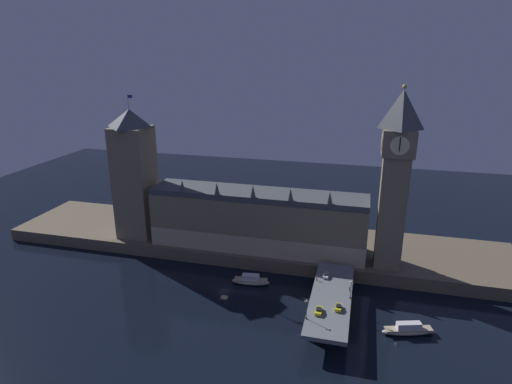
# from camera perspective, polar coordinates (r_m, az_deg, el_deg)

# --- Properties ---
(ground_plane) EXTENTS (400.00, 400.00, 0.00)m
(ground_plane) POSITION_cam_1_polar(r_m,az_deg,el_deg) (161.16, -4.28, -13.07)
(ground_plane) COLOR black
(embankment) EXTENTS (220.00, 42.00, 5.18)m
(embankment) POSITION_cam_1_polar(r_m,az_deg,el_deg) (192.91, -0.59, -6.61)
(embankment) COLOR brown
(embankment) RESTS_ON ground_plane
(parliament_hall) EXTENTS (88.58, 18.33, 29.29)m
(parliament_hall) POSITION_cam_1_polar(r_m,az_deg,el_deg) (177.41, 0.22, -3.71)
(parliament_hall) COLOR #7F7056
(parliament_hall) RESTS_ON embankment
(clock_tower) EXTENTS (11.79, 11.90, 67.91)m
(clock_tower) POSITION_cam_1_polar(r_m,az_deg,el_deg) (162.43, 18.08, 2.11)
(clock_tower) COLOR #7F7056
(clock_tower) RESTS_ON embankment
(victoria_tower) EXTENTS (15.15, 15.15, 61.95)m
(victoria_tower) POSITION_cam_1_polar(r_m,az_deg,el_deg) (192.04, -15.87, 2.32)
(victoria_tower) COLOR #7F7056
(victoria_tower) RESTS_ON embankment
(bridge) EXTENTS (13.07, 46.00, 7.17)m
(bridge) POSITION_cam_1_polar(r_m,az_deg,el_deg) (147.96, 9.93, -14.30)
(bridge) COLOR slate
(bridge) RESTS_ON ground_plane
(car_northbound_lead) EXTENTS (1.87, 4.36, 1.38)m
(car_northbound_lead) POSITION_cam_1_polar(r_m,az_deg,el_deg) (157.13, 9.33, -10.87)
(car_northbound_lead) COLOR silver
(car_northbound_lead) RESTS_ON bridge
(car_northbound_trail) EXTENTS (2.10, 4.33, 1.52)m
(car_northbound_trail) POSITION_cam_1_polar(r_m,az_deg,el_deg) (137.51, 8.36, -15.39)
(car_northbound_trail) COLOR yellow
(car_northbound_trail) RESTS_ON bridge
(car_southbound_lead) EXTENTS (1.91, 3.83, 1.56)m
(car_southbound_lead) POSITION_cam_1_polar(r_m,az_deg,el_deg) (139.98, 10.94, -14.87)
(car_southbound_lead) COLOR yellow
(car_southbound_lead) RESTS_ON bridge
(pedestrian_mid_walk) EXTENTS (0.38, 0.38, 1.72)m
(pedestrian_mid_walk) POSITION_cam_1_polar(r_m,az_deg,el_deg) (149.89, 12.39, -12.49)
(pedestrian_mid_walk) COLOR black
(pedestrian_mid_walk) RESTS_ON bridge
(pedestrian_far_rail) EXTENTS (0.38, 0.38, 1.86)m
(pedestrian_far_rail) POSITION_cam_1_polar(r_m,az_deg,el_deg) (154.12, 8.12, -11.28)
(pedestrian_far_rail) COLOR black
(pedestrian_far_rail) RESTS_ON bridge
(street_lamp_near) EXTENTS (1.34, 0.60, 6.53)m
(street_lamp_near) POSITION_cam_1_polar(r_m,az_deg,el_deg) (132.51, 6.77, -14.99)
(street_lamp_near) COLOR #2D3333
(street_lamp_near) RESTS_ON bridge
(street_lamp_mid) EXTENTS (1.34, 0.60, 6.34)m
(street_lamp_mid) POSITION_cam_1_polar(r_m,az_deg,el_deg) (144.48, 12.55, -12.35)
(street_lamp_mid) COLOR #2D3333
(street_lamp_mid) RESTS_ON bridge
(boat_upstream) EXTENTS (14.62, 5.96, 3.83)m
(boat_upstream) POSITION_cam_1_polar(r_m,az_deg,el_deg) (164.66, -0.71, -11.72)
(boat_upstream) COLOR #B2A893
(boat_upstream) RESTS_ON ground_plane
(boat_downstream) EXTENTS (16.99, 8.34, 4.01)m
(boat_downstream) POSITION_cam_1_polar(r_m,az_deg,el_deg) (147.06, 19.65, -16.92)
(boat_downstream) COLOR #B2A893
(boat_downstream) RESTS_ON ground_plane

